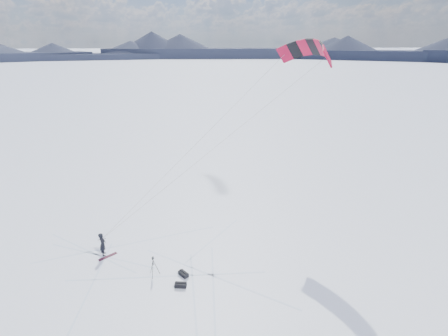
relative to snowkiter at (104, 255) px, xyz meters
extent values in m
plane|color=white|center=(2.96, -2.53, 0.00)|extent=(1800.00, 1800.00, 0.00)
cube|color=#1E2438|center=(202.47, 247.66, 3.12)|extent=(145.33, 128.71, 6.24)
cone|color=#1E2438|center=(202.47, 247.66, 6.24)|extent=(89.94, 89.94, 8.00)
cube|color=#1E2438|center=(119.87, 295.35, 3.12)|extent=(156.07, 96.69, 6.24)
cone|color=#1E2438|center=(119.87, 295.35, 6.24)|extent=(82.96, 82.96, 8.00)
cube|color=#1E2438|center=(26.87, 316.58, 3.12)|extent=(152.94, 56.08, 6.24)
cone|color=#1E2438|center=(26.87, 316.58, 6.24)|extent=(68.60, 68.60, 8.00)
cube|color=#1E2438|center=(-68.25, 309.45, 3.12)|extent=(156.25, 77.25, 6.24)
cone|color=#1E2438|center=(-68.25, 309.45, 6.24)|extent=(76.64, 76.64, 8.00)
cube|color=silver|center=(-2.04, -6.53, 0.00)|extent=(6.00, 0.12, 0.01)
cube|color=silver|center=(-0.34, -4.23, 0.00)|extent=(3.52, 7.29, 0.01)
cube|color=silver|center=(1.36, -1.93, 0.00)|extent=(6.45, 7.79, 0.01)
cube|color=silver|center=(3.06, 0.37, 0.00)|extent=(11.66, 3.07, 0.01)
cube|color=silver|center=(4.76, -5.33, 0.00)|extent=(1.27, 5.91, 0.01)
cube|color=silver|center=(6.46, -3.03, 0.00)|extent=(6.52, 4.83, 0.01)
cube|color=silver|center=(8.16, -0.73, 0.00)|extent=(8.85, 4.87, 0.01)
cube|color=silver|center=(-1.14, -6.43, 0.00)|extent=(0.79, 11.99, 0.01)
cube|color=silver|center=(0.56, -4.13, 0.00)|extent=(5.61, 2.36, 0.01)
imported|color=black|center=(0.00, 0.00, 0.00)|extent=(0.53, 0.73, 1.84)
cube|color=maroon|center=(0.31, -0.31, 0.02)|extent=(1.29, 0.99, 0.04)
cylinder|color=black|center=(4.02, -2.85, 0.62)|extent=(0.41, 0.12, 1.25)
cylinder|color=black|center=(3.70, -2.75, 0.62)|extent=(0.30, 0.33, 1.25)
cylinder|color=black|center=(3.77, -3.08, 0.62)|extent=(0.15, 0.40, 1.25)
cylinder|color=black|center=(3.83, -2.89, 1.05)|extent=(0.04, 0.04, 0.37)
cube|color=black|center=(3.83, -2.89, 1.30)|extent=(0.09, 0.09, 0.05)
cube|color=black|center=(3.83, -2.89, 1.40)|extent=(0.16, 0.12, 0.11)
cylinder|color=black|center=(3.83, -2.80, 1.40)|extent=(0.07, 0.11, 0.07)
cube|color=black|center=(5.58, -4.29, 0.14)|extent=(0.81, 0.50, 0.28)
cylinder|color=black|center=(5.58, -4.29, 0.30)|extent=(0.72, 0.21, 0.07)
cube|color=black|center=(5.79, -3.23, 0.14)|extent=(0.73, 0.81, 0.28)
cylinder|color=black|center=(5.79, -3.23, 0.30)|extent=(0.49, 0.62, 0.08)
cube|color=red|center=(16.70, 1.62, 13.89)|extent=(1.24, 1.13, 1.60)
cube|color=black|center=(16.90, 2.50, 14.21)|extent=(1.05, 1.20, 1.48)
cube|color=red|center=(16.93, 3.45, 14.41)|extent=(1.00, 1.21, 1.36)
cube|color=black|center=(16.76, 4.42, 14.47)|extent=(1.18, 1.20, 1.22)
cube|color=red|center=(16.43, 5.34, 14.41)|extent=(1.34, 1.16, 1.36)
cube|color=black|center=(15.94, 6.16, 14.21)|extent=(1.48, 1.05, 1.48)
cube|color=red|center=(15.33, 6.82, 13.89)|extent=(1.58, 0.90, 1.60)
cylinder|color=gray|center=(8.35, 0.81, 7.61)|extent=(16.71, 1.64, 12.56)
cylinder|color=gray|center=(7.66, 3.41, 7.61)|extent=(15.35, 6.84, 12.56)
cylinder|color=black|center=(0.00, 0.00, 1.34)|extent=(0.54, 0.17, 0.03)
camera|label=1|loc=(5.91, -21.32, 14.81)|focal=26.00mm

